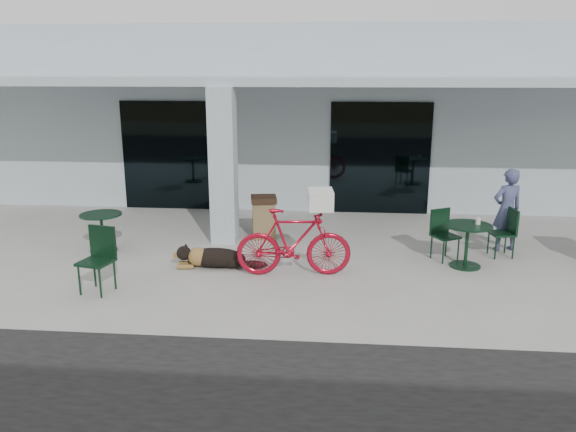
# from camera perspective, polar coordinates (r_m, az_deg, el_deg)

# --- Properties ---
(ground) EXTENTS (80.00, 80.00, 0.00)m
(ground) POSITION_cam_1_polar(r_m,az_deg,el_deg) (9.34, -0.04, -6.96)
(ground) COLOR #ABA8A1
(ground) RESTS_ON ground
(building) EXTENTS (22.00, 7.00, 4.50)m
(building) POSITION_cam_1_polar(r_m,az_deg,el_deg) (17.21, 2.53, 10.69)
(building) COLOR #B2C0CA
(building) RESTS_ON ground
(storefront_glass_left) EXTENTS (2.80, 0.06, 2.70)m
(storefront_glass_left) POSITION_cam_1_polar(r_m,az_deg,el_deg) (14.35, -11.12, 6.02)
(storefront_glass_left) COLOR black
(storefront_glass_left) RESTS_ON ground
(storefront_glass_right) EXTENTS (2.40, 0.06, 2.70)m
(storefront_glass_right) POSITION_cam_1_polar(r_m,az_deg,el_deg) (13.83, 9.32, 5.78)
(storefront_glass_right) COLOR black
(storefront_glass_right) RESTS_ON ground
(column) EXTENTS (0.50, 0.50, 3.12)m
(column) POSITION_cam_1_polar(r_m,az_deg,el_deg) (11.34, -6.59, 5.02)
(column) COLOR #B2C0CA
(column) RESTS_ON ground
(overhang) EXTENTS (22.00, 2.80, 0.18)m
(overhang) POSITION_cam_1_polar(r_m,az_deg,el_deg) (12.27, 1.50, 13.58)
(overhang) COLOR #B2C0CA
(overhang) RESTS_ON column
(bicycle) EXTENTS (2.00, 0.74, 1.18)m
(bicycle) POSITION_cam_1_polar(r_m,az_deg,el_deg) (9.57, 0.57, -2.69)
(bicycle) COLOR #AC0D24
(bicycle) RESTS_ON ground
(laundry_basket) EXTENTS (0.46, 0.58, 0.32)m
(laundry_basket) POSITION_cam_1_polar(r_m,az_deg,el_deg) (9.39, 3.33, 1.70)
(laundry_basket) COLOR white
(laundry_basket) RESTS_ON bicycle
(dog) EXTENTS (1.28, 0.55, 0.42)m
(dog) POSITION_cam_1_polar(r_m,az_deg,el_deg) (10.12, -7.34, -4.11)
(dog) COLOR black
(dog) RESTS_ON ground
(cup_near_dog) EXTENTS (0.09, 0.09, 0.09)m
(cup_near_dog) POSITION_cam_1_polar(r_m,az_deg,el_deg) (10.57, -9.73, -4.30)
(cup_near_dog) COLOR white
(cup_near_dog) RESTS_ON ground
(cafe_table_near) EXTENTS (1.02, 1.02, 0.75)m
(cafe_table_near) POSITION_cam_1_polar(r_m,az_deg,el_deg) (11.48, -18.35, -1.60)
(cafe_table_near) COLOR #11331D
(cafe_table_near) RESTS_ON ground
(cafe_chair_near) EXTENTS (0.58, 0.61, 1.05)m
(cafe_chair_near) POSITION_cam_1_polar(r_m,az_deg,el_deg) (9.36, -18.94, -4.35)
(cafe_chair_near) COLOR #11331D
(cafe_chair_near) RESTS_ON ground
(cafe_table_far) EXTENTS (1.07, 1.07, 0.79)m
(cafe_table_far) POSITION_cam_1_polar(r_m,az_deg,el_deg) (10.52, 17.68, -2.90)
(cafe_table_far) COLOR #11331D
(cafe_table_far) RESTS_ON ground
(cafe_chair_far_a) EXTENTS (0.60, 0.61, 0.94)m
(cafe_chair_far_a) POSITION_cam_1_polar(r_m,az_deg,el_deg) (10.77, 15.72, -1.92)
(cafe_chair_far_a) COLOR #11331D
(cafe_chair_far_a) RESTS_ON ground
(cafe_chair_far_b) EXTENTS (0.52, 0.48, 0.93)m
(cafe_chair_far_b) POSITION_cam_1_polar(r_m,az_deg,el_deg) (11.30, 20.90, -1.61)
(cafe_chair_far_b) COLOR #11331D
(cafe_chair_far_b) RESTS_ON ground
(person) EXTENTS (0.68, 0.54, 1.62)m
(person) POSITION_cam_1_polar(r_m,az_deg,el_deg) (11.64, 21.35, 0.58)
(person) COLOR #40466B
(person) RESTS_ON ground
(cup_on_table) EXTENTS (0.10, 0.10, 0.11)m
(cup_on_table) POSITION_cam_1_polar(r_m,az_deg,el_deg) (10.48, 18.75, -0.50)
(cup_on_table) COLOR white
(cup_on_table) RESTS_ON cafe_table_far
(trash_receptacle) EXTENTS (0.61, 0.61, 0.89)m
(trash_receptacle) POSITION_cam_1_polar(r_m,az_deg,el_deg) (11.76, -2.46, -0.11)
(trash_receptacle) COLOR brown
(trash_receptacle) RESTS_ON ground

